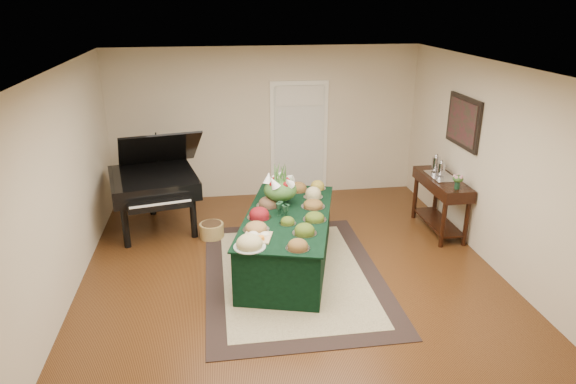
{
  "coord_description": "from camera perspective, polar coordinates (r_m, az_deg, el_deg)",
  "views": [
    {
      "loc": [
        -0.94,
        -5.99,
        3.47
      ],
      "look_at": [
        0.0,
        0.3,
        1.05
      ],
      "focal_mm": 32.0,
      "sensor_mm": 36.0,
      "label": 1
    }
  ],
  "objects": [
    {
      "name": "area_rug",
      "position": [
        6.94,
        0.59,
        -9.11
      ],
      "size": [
        2.31,
        3.24,
        0.01
      ],
      "color": "black",
      "rests_on": "ground"
    },
    {
      "name": "wicker_basket",
      "position": [
        7.98,
        -8.46,
        -4.26
      ],
      "size": [
        0.37,
        0.37,
        0.23
      ],
      "primitive_type": "cylinder",
      "color": "olive",
      "rests_on": "ground"
    },
    {
      "name": "cutting_board",
      "position": [
        6.21,
        -3.39,
        -4.75
      ],
      "size": [
        0.4,
        0.4,
        0.1
      ],
      "color": "tan",
      "rests_on": "buffet_table"
    },
    {
      "name": "floral_centerpiece",
      "position": [
        7.07,
        -0.87,
        0.71
      ],
      "size": [
        0.48,
        0.48,
        0.48
      ],
      "color": "#13301E",
      "rests_on": "buffet_table"
    },
    {
      "name": "green_goblets",
      "position": [
        6.76,
        -0.6,
        -2.0
      ],
      "size": [
        0.17,
        0.21,
        0.18
      ],
      "color": "#13301E",
      "rests_on": "buffet_table"
    },
    {
      "name": "kitchen_doorway",
      "position": [
        9.41,
        1.23,
        5.76
      ],
      "size": [
        1.05,
        0.07,
        2.1
      ],
      "color": "white",
      "rests_on": "ground"
    },
    {
      "name": "ground",
      "position": [
        6.98,
        0.37,
        -8.95
      ],
      "size": [
        6.0,
        6.0,
        0.0
      ],
      "primitive_type": "plane",
      "color": "black",
      "rests_on": "ground"
    },
    {
      "name": "mahogany_sideboard",
      "position": [
        8.25,
        16.68,
        0.19
      ],
      "size": [
        0.45,
        1.29,
        0.88
      ],
      "color": "black",
      "rests_on": "ground"
    },
    {
      "name": "buffet_table",
      "position": [
        7.0,
        -0.04,
        -5.36
      ],
      "size": [
        1.68,
        2.52,
        0.76
      ],
      "color": "black",
      "rests_on": "ground"
    },
    {
      "name": "pink_bouquet",
      "position": [
        7.74,
        18.36,
        1.36
      ],
      "size": [
        0.17,
        0.17,
        0.22
      ],
      "color": "#13301E",
      "rests_on": "mahogany_sideboard"
    },
    {
      "name": "grand_piano",
      "position": [
        8.23,
        -14.67,
        1.12
      ],
      "size": [
        1.58,
        1.75,
        1.61
      ],
      "color": "black",
      "rests_on": "ground"
    },
    {
      "name": "tea_service",
      "position": [
        8.3,
        16.42,
        2.65
      ],
      "size": [
        0.34,
        0.58,
        0.3
      ],
      "color": "silver",
      "rests_on": "mahogany_sideboard"
    },
    {
      "name": "food_platters",
      "position": [
        6.85,
        -0.33,
        -2.05
      ],
      "size": [
        1.48,
        2.32,
        0.12
      ],
      "color": "silver",
      "rests_on": "buffet_table"
    },
    {
      "name": "wall_painting",
      "position": [
        8.05,
        18.9,
        7.39
      ],
      "size": [
        0.05,
        0.95,
        0.75
      ],
      "color": "black",
      "rests_on": "ground"
    }
  ]
}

